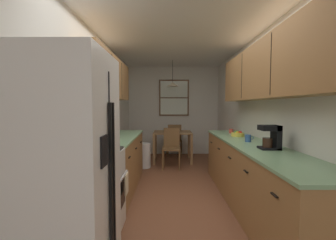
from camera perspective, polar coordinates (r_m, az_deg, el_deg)
The scene contains 25 objects.
ground_plane at distance 4.21m, azimuth 1.92°, elevation -15.97°, with size 12.00×12.00×0.00m, color brown.
wall_left at distance 4.15m, azimuth -17.04°, elevation 1.57°, with size 0.10×9.00×2.55m, color silver.
wall_right at distance 4.25m, azimuth 20.48°, elevation 1.54°, with size 0.10×9.00×2.55m, color silver.
wall_back at distance 6.62m, azimuth 1.06°, elevation 2.39°, with size 4.40×0.10×2.55m, color silver.
ceiling_slab at distance 4.14m, azimuth 2.00°, elevation 20.13°, with size 4.40×9.00×0.08m, color white.
refrigerator at distance 1.97m, azimuth -24.70°, elevation -11.40°, with size 0.72×0.76×1.81m.
stove_range at distance 2.73m, azimuth -18.96°, elevation -16.63°, with size 0.66×0.59×1.10m.
microwave_over_range at distance 2.62m, azimuth -21.86°, elevation 8.88°, with size 0.39×0.59×0.30m.
counter_left at distance 3.95m, azimuth -12.86°, elevation -10.57°, with size 0.64×2.02×0.90m.
upper_cabinets_left at distance 3.84m, azimuth -15.39°, elevation 10.27°, with size 0.33×2.10×0.67m.
counter_right at distance 3.39m, azimuth 20.17°, elevation -13.03°, with size 0.64×3.28×0.90m.
upper_cabinets_right at distance 3.30m, azimuth 23.33°, elevation 11.33°, with size 0.33×2.96×0.74m.
dining_table at distance 5.71m, azimuth 0.87°, elevation -4.23°, with size 0.95×0.75×0.76m.
dining_chair_near at distance 5.16m, azimuth 0.59°, elevation -6.59°, with size 0.42×0.42×0.90m.
dining_chair_far at distance 6.31m, azimuth 1.28°, elevation -4.73°, with size 0.44×0.44×0.90m.
pendant_light at distance 5.69m, azimuth 0.88°, elevation 9.08°, with size 0.28×0.28×0.65m.
back_window at distance 6.55m, azimuth 1.24°, elevation 5.64°, with size 0.86×0.05×1.04m.
trash_bin at distance 5.24m, azimuth -6.33°, elevation -8.92°, with size 0.29×0.29×0.56m, color white.
storage_canister at distance 3.21m, azimuth -15.56°, elevation -3.80°, with size 0.11×0.11×0.21m.
dish_towel at distance 2.77m, azimuth -10.73°, elevation -15.58°, with size 0.02×0.16×0.24m, color beige.
coffee_maker at distance 2.91m, azimuth 24.51°, elevation -3.83°, with size 0.22×0.18×0.28m.
mug_by_coffeemaker at distance 4.34m, azimuth 15.44°, elevation -2.72°, with size 0.11×0.07×0.09m.
mug_spare at distance 3.40m, azimuth 19.38°, elevation -4.36°, with size 0.12×0.08×0.10m.
fruit_bowl at distance 3.95m, azimuth 16.96°, elevation -3.42°, with size 0.21×0.21×0.09m.
table_serving_bowl at distance 5.77m, azimuth 1.56°, elevation -2.60°, with size 0.20×0.20×0.06m, color #4C7299.
Camera 1 is at (-0.16, -2.97, 1.40)m, focal length 24.04 mm.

